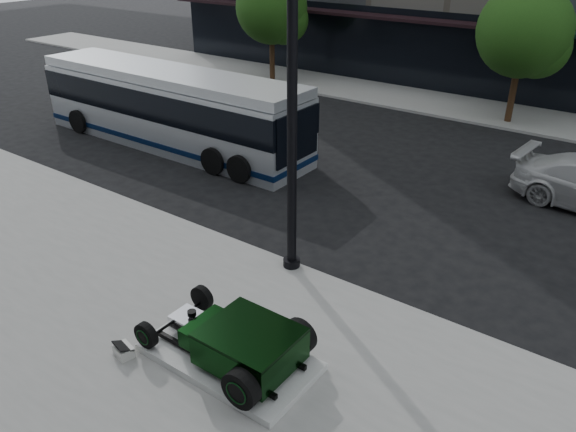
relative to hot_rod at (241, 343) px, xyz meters
The scene contains 8 objects.
ground 5.98m from the hot_rod, 106.06° to the left, with size 120.00×120.00×0.00m, color black.
sidewalk_far 19.78m from the hot_rod, 94.76° to the left, with size 70.00×4.00×0.12m, color gray.
street_trees 19.03m from the hot_rod, 91.52° to the left, with size 29.80×3.80×5.70m.
display_plinth 0.60m from the hot_rod, behind, with size 3.40×1.80×0.15m, color silver.
hot_rod is the anchor object (origin of this frame).
info_plaque 2.42m from the hot_rod, 151.60° to the right, with size 0.46×0.38×0.31m.
lamppost 4.79m from the hot_rod, 111.20° to the left, with size 0.42×0.42×7.68m.
transit_bus 13.40m from the hot_rod, 142.04° to the left, with size 12.12×2.88×2.92m.
Camera 1 is at (7.23, -11.87, 7.63)m, focal length 35.00 mm.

